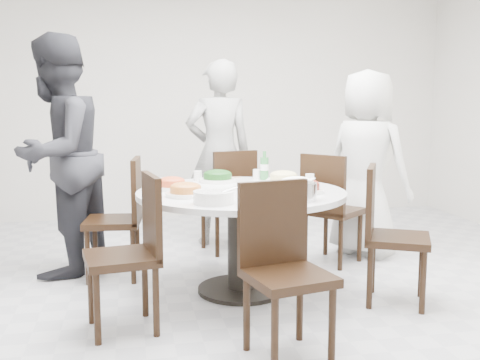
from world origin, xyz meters
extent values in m
cube|color=silver|center=(0.00, 0.00, 0.00)|extent=(6.00, 6.00, 0.01)
cube|color=silver|center=(0.00, 3.00, 1.40)|extent=(6.00, 0.01, 2.80)
cylinder|color=white|center=(-0.11, 0.15, 0.38)|extent=(1.50, 1.50, 0.75)
cube|color=black|center=(0.81, 0.74, 0.47)|extent=(0.59, 0.59, 0.95)
cube|color=black|center=(-0.02, 1.30, 0.47)|extent=(0.51, 0.51, 0.95)
cube|color=black|center=(-1.04, 0.67, 0.47)|extent=(0.46, 0.46, 0.95)
cube|color=black|center=(-0.96, -0.39, 0.47)|extent=(0.48, 0.48, 0.95)
cube|color=black|center=(-0.07, -0.95, 0.47)|extent=(0.50, 0.50, 0.95)
cube|color=black|center=(0.89, -0.28, 0.47)|extent=(0.57, 0.57, 0.95)
imported|color=silver|center=(1.19, 0.93, 0.83)|extent=(0.91, 0.97, 1.66)
imported|color=black|center=(-0.04, 1.61, 0.89)|extent=(0.67, 0.47, 1.78)
imported|color=#212227|center=(-1.46, 0.88, 0.96)|extent=(1.04, 1.14, 1.91)
cylinder|color=white|center=(-0.21, 0.62, 0.79)|extent=(0.29, 0.29, 0.08)
cylinder|color=white|center=(0.29, 0.47, 0.79)|extent=(0.27, 0.27, 0.07)
cylinder|color=white|center=(-0.60, 0.30, 0.78)|extent=(0.25, 0.25, 0.07)
cylinder|color=white|center=(0.30, -0.02, 0.78)|extent=(0.27, 0.27, 0.07)
cylinder|color=white|center=(-0.53, -0.01, 0.79)|extent=(0.27, 0.27, 0.07)
cylinder|color=silver|center=(0.17, -0.28, 0.81)|extent=(0.26, 0.26, 0.11)
cylinder|color=white|center=(-0.38, -0.31, 0.79)|extent=(0.25, 0.25, 0.08)
cylinder|color=#317A3D|center=(0.19, 0.68, 0.87)|extent=(0.07, 0.07, 0.23)
cylinder|color=white|center=(-0.09, 0.79, 0.79)|extent=(0.07, 0.07, 0.08)
camera|label=1|loc=(-0.89, -3.75, 1.39)|focal=42.00mm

